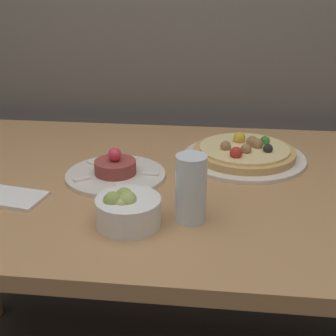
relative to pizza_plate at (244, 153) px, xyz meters
name	(u,v)px	position (x,y,z in m)	size (l,w,h in m)	color
dining_table	(147,212)	(-0.24, -0.15, -0.11)	(1.47, 0.84, 0.78)	#AD7F51
pizza_plate	(244,153)	(0.00, 0.00, 0.00)	(0.33, 0.33, 0.06)	silver
tartare_plate	(116,171)	(-0.32, -0.15, 0.00)	(0.24, 0.24, 0.08)	silver
small_bowl	(128,209)	(-0.24, -0.38, 0.02)	(0.13, 0.13, 0.07)	white
drinking_glass	(191,189)	(-0.12, -0.34, 0.05)	(0.06, 0.06, 0.14)	silver
napkin	(10,197)	(-0.52, -0.30, -0.01)	(0.16, 0.12, 0.01)	white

